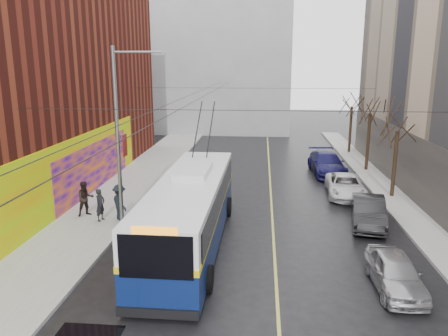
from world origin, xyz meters
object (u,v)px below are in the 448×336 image
(parked_car_d, at_px, (327,163))
(pedestrian_b, at_px, (86,199))
(following_car, at_px, (196,172))
(parked_car_a, at_px, (395,272))
(tree_mid, at_px, (371,103))
(pedestrian_a, at_px, (100,205))
(streetlight_pole, at_px, (120,132))
(tree_far, at_px, (352,98))
(tree_near, at_px, (399,118))
(parked_car_c, at_px, (345,186))
(parked_car_b, at_px, (368,212))
(pedestrian_c, at_px, (120,202))
(trolleybus, at_px, (190,210))

(parked_car_d, distance_m, pedestrian_b, 18.12)
(following_car, bearing_deg, parked_car_a, -57.99)
(tree_mid, bearing_deg, pedestrian_a, -141.96)
(streetlight_pole, bearing_deg, pedestrian_b, 161.41)
(tree_far, relative_size, following_car, 1.37)
(tree_far, height_order, parked_car_d, tree_far)
(tree_mid, bearing_deg, parked_car_d, -160.82)
(tree_near, distance_m, pedestrian_a, 17.93)
(tree_far, bearing_deg, pedestrian_a, -129.63)
(parked_car_c, bearing_deg, parked_car_b, -83.96)
(parked_car_b, xyz_separation_m, pedestrian_c, (-12.89, -0.66, 0.36))
(streetlight_pole, relative_size, parked_car_a, 2.28)
(tree_near, bearing_deg, tree_far, 90.00)
(parked_car_c, bearing_deg, pedestrian_c, -151.70)
(tree_far, relative_size, parked_car_a, 1.66)
(streetlight_pole, xyz_separation_m, tree_near, (15.14, 6.00, 0.13))
(streetlight_pole, xyz_separation_m, pedestrian_a, (-1.33, 0.11, -3.84))
(trolleybus, xyz_separation_m, pedestrian_a, (-5.15, 2.42, -0.68))
(parked_car_b, relative_size, pedestrian_c, 2.36)
(following_car, xyz_separation_m, pedestrian_b, (-4.86, -7.56, 0.28))
(pedestrian_a, bearing_deg, tree_far, -24.67)
(pedestrian_b, bearing_deg, trolleybus, -66.42)
(parked_car_c, bearing_deg, parked_car_a, -88.05)
(tree_near, bearing_deg, parked_car_d, 118.53)
(parked_car_c, height_order, pedestrian_c, pedestrian_c)
(parked_car_b, bearing_deg, pedestrian_c, -167.66)
(pedestrian_a, bearing_deg, parked_car_d, -33.46)
(tree_near, bearing_deg, following_car, 169.45)
(pedestrian_b, bearing_deg, streetlight_pole, -58.42)
(streetlight_pole, bearing_deg, tree_mid, 40.65)
(tree_near, xyz_separation_m, parked_car_a, (-3.17, -11.66, -4.30))
(trolleybus, bearing_deg, parked_car_c, 45.50)
(parked_car_b, bearing_deg, following_car, 153.19)
(parked_car_a, distance_m, pedestrian_b, 15.76)
(parked_car_c, relative_size, pedestrian_c, 2.54)
(pedestrian_a, bearing_deg, tree_mid, -37.00)
(parked_car_d, relative_size, pedestrian_b, 2.96)
(tree_far, bearing_deg, pedestrian_b, -132.42)
(tree_near, relative_size, parked_car_c, 1.32)
(following_car, bearing_deg, parked_car_c, -14.71)
(parked_car_b, height_order, pedestrian_b, pedestrian_b)
(pedestrian_b, bearing_deg, tree_near, -23.33)
(pedestrian_b, bearing_deg, parked_car_d, -2.12)
(tree_mid, relative_size, parked_car_a, 1.69)
(parked_car_a, distance_m, pedestrian_a, 14.51)
(parked_car_b, bearing_deg, streetlight_pole, -166.08)
(tree_far, distance_m, parked_car_b, 19.68)
(parked_car_b, height_order, following_car, following_car)
(streetlight_pole, height_order, following_car, streetlight_pole)
(parked_car_c, xyz_separation_m, pedestrian_a, (-13.63, -6.05, 0.34))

